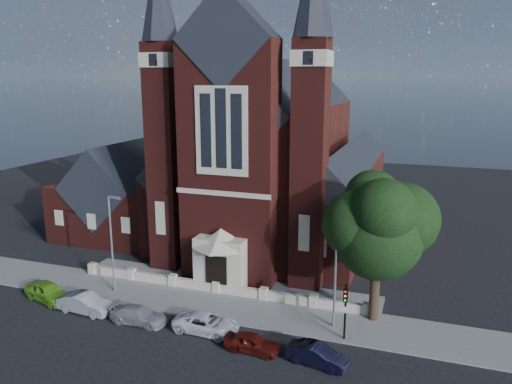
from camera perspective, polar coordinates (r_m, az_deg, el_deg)
ground at (r=48.74m, az=-0.45°, el=-7.55°), size 120.00×120.00×0.00m
pavement_strip at (r=39.81m, az=-5.67°, el=-12.56°), size 60.00×5.00×0.12m
forecourt_paving at (r=43.13m, az=-3.41°, el=-10.42°), size 26.00×3.00×0.14m
forecourt_wall at (r=41.45m, az=-4.49°, el=-11.45°), size 24.00×0.40×0.90m
church at (r=53.91m, az=2.39°, el=3.47°), size 20.01×34.90×29.20m
parish_hall at (r=57.18m, az=-14.68°, el=-0.66°), size 12.00×12.20×10.24m
street_tree at (r=35.27m, az=13.90°, el=-4.16°), size 6.40×6.60×10.70m
street_lamp_left at (r=41.50m, az=-16.12°, el=-5.10°), size 1.16×0.22×8.09m
street_lamp_right at (r=34.73m, az=9.24°, el=-8.34°), size 1.16×0.22×8.09m
traffic_signal at (r=33.97m, az=10.17°, el=-12.59°), size 0.28×0.42×4.00m
car_lime_van at (r=42.96m, az=-22.69°, el=-10.47°), size 4.75×2.94×1.51m
car_silver_a at (r=40.04m, az=-18.93°, el=-11.95°), size 4.45×1.77×1.44m
car_silver_b at (r=37.47m, az=-13.29°, el=-13.54°), size 4.21×1.72×1.22m
car_white_suv at (r=35.54m, az=-5.71°, el=-14.72°), size 4.67×2.25×1.28m
car_dark_red at (r=33.21m, az=-0.47°, el=-16.84°), size 3.69×1.61×1.24m
car_navy at (r=32.14m, az=7.00°, el=-18.01°), size 4.06×2.03×1.28m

